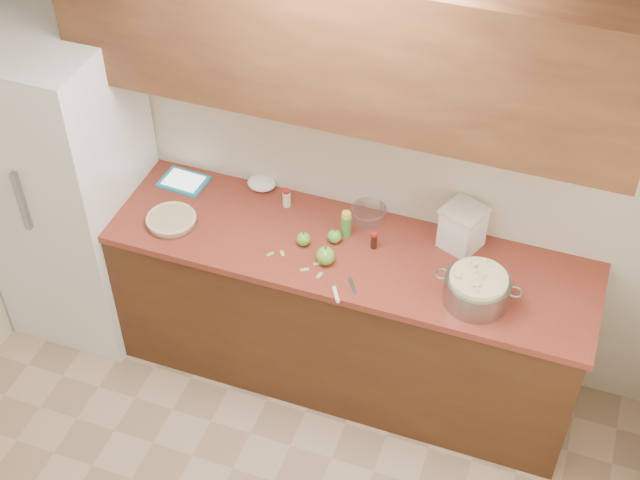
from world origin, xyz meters
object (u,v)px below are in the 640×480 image
(colander, at_px, (477,289))
(flour_canister, at_px, (463,227))
(pie, at_px, (171,220))
(tablet, at_px, (184,181))

(colander, relative_size, flour_canister, 1.66)
(pie, distance_m, tablet, 0.32)
(colander, xyz_separation_m, flour_canister, (-0.15, 0.34, 0.04))
(pie, height_order, flour_canister, flour_canister)
(colander, relative_size, tablet, 1.62)
(pie, relative_size, flour_canister, 1.08)
(flour_canister, height_order, tablet, flour_canister)
(pie, xyz_separation_m, flour_canister, (1.40, 0.33, 0.09))
(colander, bearing_deg, tablet, 169.00)
(flour_canister, bearing_deg, colander, -66.24)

